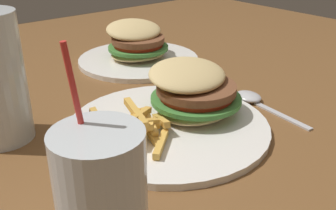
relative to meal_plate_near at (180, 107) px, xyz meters
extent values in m
cube|color=brown|center=(0.05, 0.12, -0.04)|extent=(1.60, 1.35, 0.03)
cylinder|color=brown|center=(0.78, 0.72, -0.43)|extent=(0.08, 0.08, 0.75)
cylinder|color=white|center=(-0.03, 0.00, -0.02)|extent=(0.30, 0.30, 0.01)
ellipsoid|color=#E0C17F|center=(0.03, 0.00, -0.01)|extent=(0.15, 0.13, 0.02)
cylinder|color=#428438|center=(0.03, 0.00, 0.01)|extent=(0.17, 0.17, 0.01)
cylinder|color=red|center=(0.03, 0.00, 0.01)|extent=(0.13, 0.13, 0.01)
cylinder|color=brown|center=(0.03, 0.00, 0.02)|extent=(0.15, 0.15, 0.01)
ellipsoid|color=#E0C17F|center=(0.03, 0.01, 0.04)|extent=(0.15, 0.14, 0.04)
cube|color=gold|center=(-0.04, -0.01, -0.01)|extent=(0.03, 0.06, 0.02)
cube|color=gold|center=(-0.07, -0.02, -0.01)|extent=(0.03, 0.08, 0.02)
cube|color=gold|center=(-0.12, 0.00, 0.00)|extent=(0.05, 0.04, 0.02)
cube|color=gold|center=(-0.12, 0.02, 0.00)|extent=(0.02, 0.08, 0.04)
cube|color=gold|center=(-0.09, 0.00, 0.00)|extent=(0.05, 0.04, 0.02)
cube|color=gold|center=(-0.10, -0.01, 0.00)|extent=(0.06, 0.05, 0.02)
cube|color=gold|center=(-0.08, -0.05, -0.01)|extent=(0.06, 0.05, 0.01)
cube|color=gold|center=(-0.10, 0.00, 0.00)|extent=(0.06, 0.05, 0.02)
cube|color=gold|center=(-0.09, -0.01, 0.02)|extent=(0.07, 0.05, 0.02)
cube|color=gold|center=(-0.10, 0.02, 0.00)|extent=(0.01, 0.06, 0.01)
cube|color=gold|center=(-0.11, -0.01, 0.00)|extent=(0.06, 0.02, 0.03)
cube|color=gold|center=(-0.08, 0.00, 0.00)|extent=(0.07, 0.02, 0.03)
cube|color=gold|center=(-0.10, -0.02, 0.00)|extent=(0.08, 0.02, 0.01)
cube|color=gold|center=(-0.14, 0.01, -0.01)|extent=(0.06, 0.01, 0.01)
cube|color=gold|center=(-0.09, -0.02, 0.01)|extent=(0.06, 0.01, 0.02)
cube|color=gold|center=(-0.07, -0.01, 0.00)|extent=(0.03, 0.06, 0.02)
cube|color=gold|center=(-0.08, 0.00, 0.02)|extent=(0.02, 0.07, 0.02)
cylinder|color=silver|center=(-0.23, -0.16, 0.04)|extent=(0.08, 0.08, 0.14)
cylinder|color=red|center=(-0.23, -0.14, 0.07)|extent=(0.03, 0.01, 0.20)
ellipsoid|color=silver|center=(0.15, -0.01, -0.02)|extent=(0.04, 0.05, 0.01)
cube|color=silver|center=(0.14, -0.09, -0.03)|extent=(0.02, 0.11, 0.00)
cylinder|color=white|center=(0.12, 0.28, -0.02)|extent=(0.26, 0.26, 0.01)
ellipsoid|color=#E0C17F|center=(0.12, 0.28, -0.01)|extent=(0.13, 0.11, 0.02)
cylinder|color=#428438|center=(0.12, 0.28, 0.01)|extent=(0.14, 0.14, 0.01)
cylinder|color=red|center=(0.12, 0.28, 0.01)|extent=(0.11, 0.11, 0.01)
cylinder|color=brown|center=(0.12, 0.28, 0.02)|extent=(0.12, 0.12, 0.01)
ellipsoid|color=#E0C17F|center=(0.12, 0.29, 0.04)|extent=(0.13, 0.11, 0.05)
camera|label=1|loc=(-0.35, -0.40, 0.25)|focal=42.00mm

